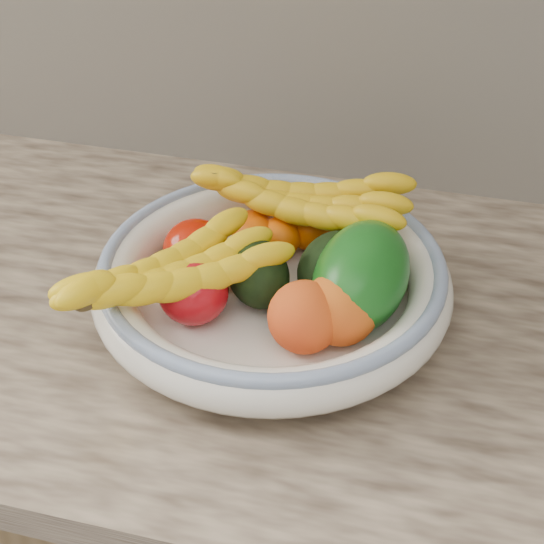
{
  "coord_description": "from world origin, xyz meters",
  "views": [
    {
      "loc": [
        0.18,
        0.96,
        1.5
      ],
      "look_at": [
        0.0,
        1.66,
        0.96
      ],
      "focal_mm": 55.0,
      "sensor_mm": 36.0,
      "label": 1
    }
  ],
  "objects": [
    {
      "name": "avocado_center",
      "position": [
        -0.01,
        1.65,
        0.96
      ],
      "size": [
        0.1,
        0.12,
        0.07
      ],
      "primitive_type": "ellipsoid",
      "rotation": [
        0.0,
        0.0,
        0.51
      ],
      "color": "black",
      "rests_on": "fruit_bowl"
    },
    {
      "name": "peach_front",
      "position": [
        0.05,
        1.59,
        0.97
      ],
      "size": [
        0.09,
        0.09,
        0.07
      ],
      "primitive_type": "ellipsoid",
      "rotation": [
        0.0,
        0.0,
        -0.29
      ],
      "color": "orange",
      "rests_on": "fruit_bowl"
    },
    {
      "name": "banana_bunch_back",
      "position": [
        0.01,
        1.75,
        0.99
      ],
      "size": [
        0.27,
        0.11,
        0.08
      ],
      "primitive_type": null,
      "rotation": [
        0.0,
        0.0,
        -0.01
      ],
      "color": "gold",
      "rests_on": "fruit_bowl"
    },
    {
      "name": "clementine_back_right",
      "position": [
        0.02,
        1.76,
        0.95
      ],
      "size": [
        0.06,
        0.06,
        0.05
      ],
      "primitive_type": "ellipsoid",
      "rotation": [
        0.0,
        0.0,
        -0.11
      ],
      "color": "#E05C04",
      "rests_on": "fruit_bowl"
    },
    {
      "name": "kitchen_counter",
      "position": [
        0.0,
        1.69,
        0.46
      ],
      "size": [
        2.44,
        0.66,
        1.4
      ],
      "color": "brown",
      "rests_on": "ground"
    },
    {
      "name": "clementine_back_left",
      "position": [
        -0.04,
        1.74,
        0.95
      ],
      "size": [
        0.06,
        0.06,
        0.05
      ],
      "primitive_type": "ellipsoid",
      "rotation": [
        0.0,
        0.0,
        -0.16
      ],
      "color": "#E05704",
      "rests_on": "fruit_bowl"
    },
    {
      "name": "peach_right",
      "position": [
        0.08,
        1.61,
        0.97
      ],
      "size": [
        0.08,
        0.08,
        0.08
      ],
      "primitive_type": "ellipsoid",
      "rotation": [
        0.0,
        0.0,
        -0.01
      ],
      "color": "orange",
      "rests_on": "fruit_bowl"
    },
    {
      "name": "clementine_back_mid",
      "position": [
        -0.01,
        1.74,
        0.95
      ],
      "size": [
        0.06,
        0.06,
        0.05
      ],
      "primitive_type": "ellipsoid",
      "rotation": [
        0.0,
        0.0,
        -0.29
      ],
      "color": "#FF6905",
      "rests_on": "fruit_bowl"
    },
    {
      "name": "tomato_near_left",
      "position": [
        -0.07,
        1.6,
        0.96
      ],
      "size": [
        0.08,
        0.08,
        0.07
      ],
      "primitive_type": "ellipsoid",
      "rotation": [
        0.0,
        0.0,
        0.1
      ],
      "color": "#B30D16",
      "rests_on": "fruit_bowl"
    },
    {
      "name": "clementine_extra",
      "position": [
        -0.04,
        1.73,
        0.95
      ],
      "size": [
        0.05,
        0.05,
        0.05
      ],
      "primitive_type": "ellipsoid",
      "color": "#F26005",
      "rests_on": "fruit_bowl"
    },
    {
      "name": "green_mango",
      "position": [
        0.1,
        1.65,
        0.98
      ],
      "size": [
        0.14,
        0.16,
        0.13
      ],
      "primitive_type": "ellipsoid",
      "rotation": [
        0.0,
        0.31,
        -0.08
      ],
      "color": "#0F5212",
      "rests_on": "fruit_bowl"
    },
    {
      "name": "tomato_left",
      "position": [
        -0.09,
        1.68,
        0.96
      ],
      "size": [
        0.09,
        0.09,
        0.07
      ],
      "primitive_type": "ellipsoid",
      "rotation": [
        0.0,
        0.0,
        -0.17
      ],
      "color": "#AA1000",
      "rests_on": "fruit_bowl"
    },
    {
      "name": "banana_bunch_front",
      "position": [
        -0.09,
        1.59,
        0.98
      ],
      "size": [
        0.25,
        0.28,
        0.07
      ],
      "primitive_type": null,
      "rotation": [
        0.0,
        0.0,
        0.89
      ],
      "color": "yellow",
      "rests_on": "fruit_bowl"
    },
    {
      "name": "avocado_right",
      "position": [
        0.06,
        1.68,
        0.96
      ],
      "size": [
        0.09,
        0.11,
        0.07
      ],
      "primitive_type": "ellipsoid",
      "rotation": [
        0.0,
        0.0,
        -0.24
      ],
      "color": "black",
      "rests_on": "fruit_bowl"
    },
    {
      "name": "fruit_bowl",
      "position": [
        0.0,
        1.66,
        0.95
      ],
      "size": [
        0.39,
        0.39,
        0.08
      ],
      "color": "white",
      "rests_on": "kitchen_counter"
    }
  ]
}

